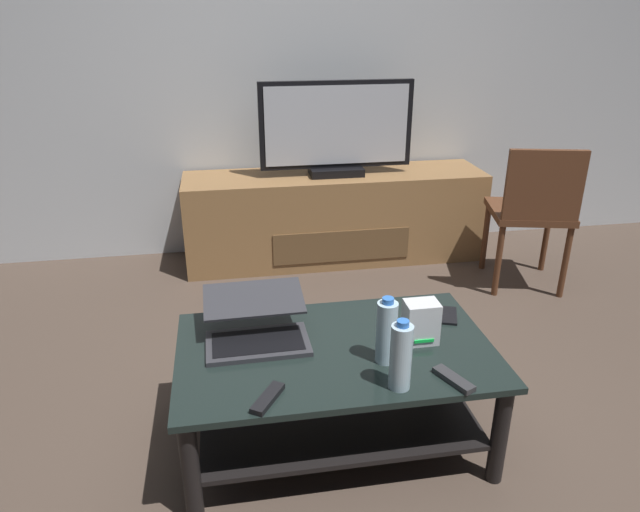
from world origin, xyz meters
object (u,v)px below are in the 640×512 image
(television, at_px, (336,131))
(soundbar_remote, at_px, (454,379))
(water_bottle_far, at_px, (401,356))
(tv_remote, at_px, (268,398))
(laptop, at_px, (256,325))
(coffee_table, at_px, (335,377))
(router_box, at_px, (421,322))
(media_cabinet, at_px, (335,216))
(dining_chair, at_px, (534,208))
(water_bottle_near, at_px, (386,332))
(cell_phone, at_px, (448,315))

(television, relative_size, soundbar_remote, 6.02)
(water_bottle_far, relative_size, tv_remote, 1.56)
(laptop, distance_m, tv_remote, 0.39)
(coffee_table, distance_m, soundbar_remote, 0.46)
(television, xyz_separation_m, water_bottle_far, (-0.19, -2.03, -0.32))
(router_box, distance_m, water_bottle_far, 0.31)
(television, height_order, tv_remote, television)
(media_cabinet, distance_m, television, 0.57)
(dining_chair, height_order, water_bottle_near, dining_chair)
(dining_chair, bearing_deg, coffee_table, -140.73)
(television, xyz_separation_m, laptop, (-0.63, -1.65, -0.38))
(water_bottle_far, height_order, cell_phone, water_bottle_far)
(television, bearing_deg, water_bottle_far, -95.27)
(dining_chair, height_order, soundbar_remote, dining_chair)
(laptop, relative_size, tv_remote, 2.39)
(coffee_table, distance_m, water_bottle_far, 0.40)
(laptop, distance_m, soundbar_remote, 0.74)
(laptop, bearing_deg, router_box, -11.58)
(coffee_table, relative_size, tv_remote, 7.22)
(router_box, xyz_separation_m, water_bottle_far, (-0.16, -0.26, 0.04))
(television, distance_m, soundbar_remote, 2.08)
(cell_phone, relative_size, tv_remote, 0.88)
(coffee_table, distance_m, water_bottle_near, 0.31)
(media_cabinet, height_order, television, television)
(media_cabinet, relative_size, water_bottle_far, 7.83)
(television, bearing_deg, dining_chair, -31.12)
(router_box, xyz_separation_m, soundbar_remote, (0.03, -0.26, -0.07))
(media_cabinet, bearing_deg, laptop, -110.58)
(tv_remote, bearing_deg, coffee_table, 77.74)
(tv_remote, distance_m, soundbar_remote, 0.62)
(laptop, relative_size, cell_phone, 2.74)
(media_cabinet, height_order, tv_remote, media_cabinet)
(laptop, bearing_deg, soundbar_remote, -31.66)
(water_bottle_far, xyz_separation_m, cell_phone, (0.33, 0.42, -0.11))
(router_box, distance_m, water_bottle_near, 0.20)
(coffee_table, xyz_separation_m, water_bottle_near, (0.16, -0.11, 0.25))
(dining_chair, relative_size, cell_phone, 6.26)
(water_bottle_far, bearing_deg, tv_remote, -179.74)
(dining_chair, distance_m, tv_remote, 2.18)
(television, distance_m, tv_remote, 2.17)
(laptop, bearing_deg, water_bottle_far, -40.96)
(water_bottle_near, distance_m, cell_phone, 0.44)
(cell_phone, bearing_deg, router_box, -117.29)
(dining_chair, bearing_deg, media_cabinet, 148.02)
(media_cabinet, bearing_deg, water_bottle_far, -95.22)
(media_cabinet, bearing_deg, tv_remote, -106.76)
(cell_phone, bearing_deg, coffee_table, -143.07)
(cell_phone, height_order, soundbar_remote, soundbar_remote)
(coffee_table, bearing_deg, cell_phone, 16.72)
(laptop, bearing_deg, water_bottle_near, -27.37)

